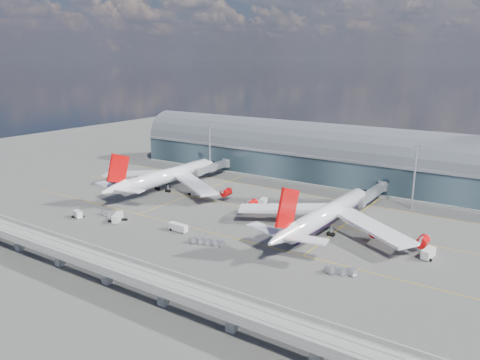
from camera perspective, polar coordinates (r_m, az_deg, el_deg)
The scene contains 19 objects.
ground at distance 168.39m, azimuth -1.48°, elevation -5.40°, with size 500.00×500.00×0.00m, color #474744.
taxi_lines at distance 185.87m, azimuth 2.46°, elevation -3.47°, with size 200.00×80.12×0.01m.
terminal at distance 231.08m, azimuth 9.75°, elevation 2.81°, with size 200.00×30.00×28.00m.
guideway at distance 128.85m, azimuth -15.99°, elevation -9.89°, with size 220.00×8.50×7.20m.
floodlight_mast_left at distance 236.38m, azimuth -3.71°, elevation 3.82°, with size 3.00×0.70×25.70m.
floodlight_mast_right at distance 193.73m, azimuth 20.49°, elevation 0.54°, with size 3.00×0.70×25.70m.
airliner_left at distance 212.39m, azimuth -9.17°, elevation 0.40°, with size 68.18×71.57×21.88m.
airliner_right at distance 161.95m, azimuth 10.40°, elevation -4.29°, with size 67.23×70.27×22.30m.
jet_bridge_left at distance 234.33m, azimuth -3.20°, elevation 1.62°, with size 4.40×28.00×7.25m.
jet_bridge_right at distance 195.85m, azimuth 15.92°, elevation -1.51°, with size 4.40×32.00×7.25m.
service_truck_0 at distance 176.27m, azimuth -14.70°, elevation -4.44°, with size 5.65×7.21×2.92m.
service_truck_1 at distance 184.70m, azimuth -19.17°, elevation -3.97°, with size 4.96×3.37×2.63m.
service_truck_2 at distance 162.58m, azimuth -7.57°, elevation -5.74°, with size 7.49×2.49×2.70m.
service_truck_3 at distance 150.97m, azimuth 21.98°, elevation -8.30°, with size 3.21×6.37×2.95m.
service_truck_4 at distance 189.81m, azimuth 2.86°, elevation -2.66°, with size 3.05×4.99×2.70m.
service_truck_5 at distance 205.03m, azimuth -5.51°, elevation -1.37°, with size 4.66×6.39×2.89m.
cargo_train_0 at distance 184.08m, azimuth -16.07°, elevation -3.93°, with size 5.38×3.00×1.74m.
cargo_train_1 at distance 150.60m, azimuth -4.13°, elevation -7.55°, with size 12.10×5.05×1.62m.
cargo_train_2 at distance 133.53m, azimuth 12.18°, elevation -10.78°, with size 8.73×4.51×1.93m.
Camera 1 is at (91.73, -129.08, 57.25)m, focal length 35.00 mm.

